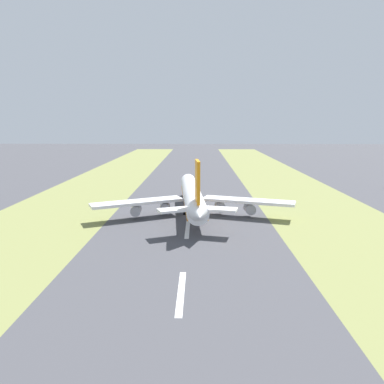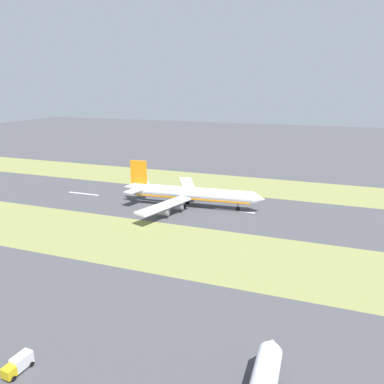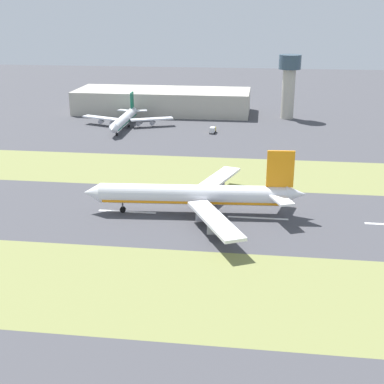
{
  "view_description": "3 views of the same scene",
  "coord_description": "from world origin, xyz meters",
  "px_view_note": "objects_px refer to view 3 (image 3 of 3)",
  "views": [
    {
      "loc": [
        3.05,
        -117.07,
        30.06
      ],
      "look_at": [
        0.94,
        5.39,
        7.0
      ],
      "focal_mm": 35.0,
      "sensor_mm": 36.0,
      "label": 1
    },
    {
      "loc": [
        154.87,
        61.7,
        53.69
      ],
      "look_at": [
        0.94,
        5.39,
        7.0
      ],
      "focal_mm": 35.0,
      "sensor_mm": 36.0,
      "label": 2
    },
    {
      "loc": [
        -149.29,
        -14.21,
        60.26
      ],
      "look_at": [
        0.94,
        5.39,
        7.0
      ],
      "focal_mm": 50.0,
      "sensor_mm": 36.0,
      "label": 3
    }
  ],
  "objects_px": {
    "terminal_building": "(163,101)",
    "airplane_main_jet": "(198,195)",
    "control_tower": "(289,80)",
    "airplane_parked_apron": "(125,119)",
    "service_truck": "(213,130)"
  },
  "relations": [
    {
      "from": "terminal_building",
      "to": "airplane_main_jet",
      "type": "bearing_deg",
      "value": -165.86
    },
    {
      "from": "control_tower",
      "to": "airplane_parked_apron",
      "type": "bearing_deg",
      "value": 112.63
    },
    {
      "from": "terminal_building",
      "to": "control_tower",
      "type": "distance_m",
      "value": 73.96
    },
    {
      "from": "control_tower",
      "to": "airplane_parked_apron",
      "type": "distance_m",
      "value": 92.55
    },
    {
      "from": "airplane_main_jet",
      "to": "service_truck",
      "type": "height_order",
      "value": "airplane_main_jet"
    },
    {
      "from": "airplane_main_jet",
      "to": "terminal_building",
      "type": "xyz_separation_m",
      "value": [
        158.39,
        39.89,
        0.63
      ]
    },
    {
      "from": "airplane_main_jet",
      "to": "airplane_parked_apron",
      "type": "bearing_deg",
      "value": 24.33
    },
    {
      "from": "airplane_main_jet",
      "to": "control_tower",
      "type": "bearing_deg",
      "value": -12.08
    },
    {
      "from": "airplane_main_jet",
      "to": "terminal_building",
      "type": "distance_m",
      "value": 163.34
    },
    {
      "from": "airplane_main_jet",
      "to": "airplane_parked_apron",
      "type": "distance_m",
      "value": 126.05
    },
    {
      "from": "terminal_building",
      "to": "airplane_parked_apron",
      "type": "relative_size",
      "value": 1.98
    },
    {
      "from": "service_truck",
      "to": "airplane_main_jet",
      "type": "bearing_deg",
      "value": -176.98
    },
    {
      "from": "terminal_building",
      "to": "control_tower",
      "type": "height_order",
      "value": "control_tower"
    },
    {
      "from": "terminal_building",
      "to": "airplane_parked_apron",
      "type": "height_order",
      "value": "airplane_parked_apron"
    },
    {
      "from": "airplane_parked_apron",
      "to": "service_truck",
      "type": "height_order",
      "value": "airplane_parked_apron"
    }
  ]
}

